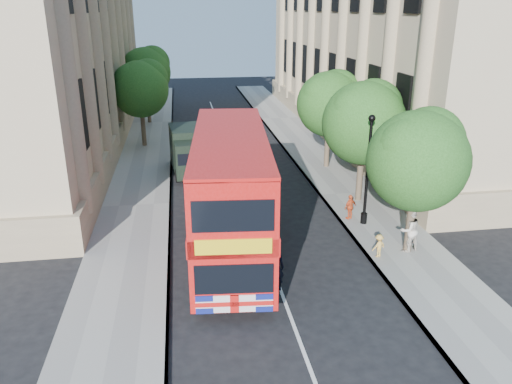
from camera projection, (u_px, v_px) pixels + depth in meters
name	position (u px, v px, depth m)	size (l,w,h in m)	color
ground	(286.00, 304.00, 17.29)	(120.00, 120.00, 0.00)	black
pavement_right	(351.00, 194.00, 27.35)	(3.50, 80.00, 0.12)	gray
pavement_left	(137.00, 206.00, 25.72)	(3.50, 80.00, 0.12)	gray
building_right	(399.00, 17.00, 38.36)	(12.00, 38.00, 18.00)	tan
building_left	(21.00, 18.00, 34.44)	(12.00, 38.00, 18.00)	tan
tree_right_near	(419.00, 155.00, 19.45)	(4.00, 4.00, 6.08)	#473828
tree_right_mid	(365.00, 119.00, 24.94)	(4.20, 4.20, 6.37)	#473828
tree_right_far	(330.00, 100.00, 30.55)	(4.00, 4.00, 6.15)	#473828
tree_left_far	(141.00, 86.00, 35.31)	(4.00, 4.00, 6.30)	#473828
tree_left_back	(146.00, 69.00, 42.64)	(4.20, 4.20, 6.65)	#473828
lamp_post	(367.00, 175.00, 22.68)	(0.32, 0.32, 5.16)	black
double_decker_bus	(231.00, 190.00, 20.15)	(3.76, 10.88, 4.93)	red
box_van	(189.00, 152.00, 30.54)	(2.37, 4.97, 2.75)	black
police_constable	(275.00, 268.00, 17.88)	(0.65, 0.43, 1.78)	black
woman_pedestrian	(409.00, 230.00, 20.53)	(0.92, 0.72, 1.89)	beige
child_a	(350.00, 207.00, 23.79)	(0.72, 0.30, 1.22)	#E55928
child_b	(379.00, 246.00, 20.20)	(0.63, 0.36, 0.97)	gold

